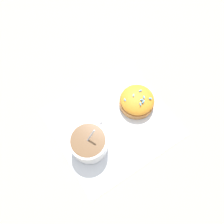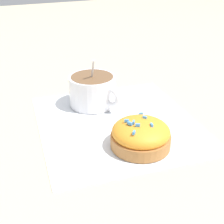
# 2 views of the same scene
# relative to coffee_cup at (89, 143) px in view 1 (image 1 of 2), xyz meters

# --- Properties ---
(ground_plane) EXTENTS (3.00, 3.00, 0.00)m
(ground_plane) POSITION_rel_coffee_cup_xyz_m (-0.09, -0.01, -0.04)
(ground_plane) COLOR #C6B793
(paper_napkin) EXTENTS (0.34, 0.32, 0.00)m
(paper_napkin) POSITION_rel_coffee_cup_xyz_m (-0.09, -0.01, -0.03)
(paper_napkin) COLOR white
(paper_napkin) RESTS_ON ground_plane
(coffee_cup) EXTENTS (0.11, 0.09, 0.10)m
(coffee_cup) POSITION_rel_coffee_cup_xyz_m (0.00, 0.00, 0.00)
(coffee_cup) COLOR white
(coffee_cup) RESTS_ON paper_napkin
(frosted_pastry) EXTENTS (0.10, 0.10, 0.05)m
(frosted_pastry) POSITION_rel_coffee_cup_xyz_m (-0.18, -0.01, -0.01)
(frosted_pastry) COLOR #B2753D
(frosted_pastry) RESTS_ON paper_napkin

